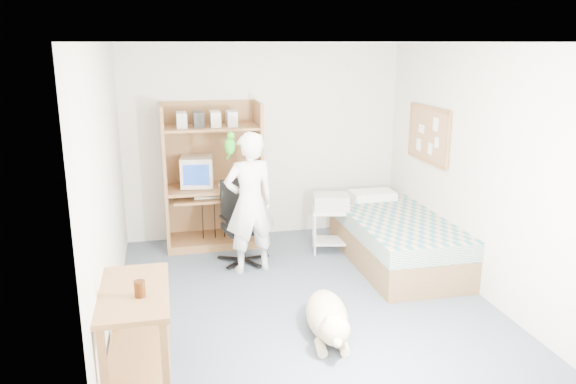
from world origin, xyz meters
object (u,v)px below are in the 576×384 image
Objects in this scene: person at (250,203)px; dog at (328,317)px; side_desk at (136,322)px; bed at (396,239)px; printer_cart at (331,223)px; office_chair at (241,233)px; computer_hutch at (213,181)px.

person reaches higher than dog.
side_desk is at bearing 48.04° from person.
person is 1.78m from dog.
person is (-1.69, 0.14, 0.50)m from bed.
bed is at bearing -26.44° from printer_cart.
office_chair is at bearing 63.90° from side_desk.
dog is 2.06× the size of printer_cart.
computer_hutch is at bearing 113.62° from dog.
bed is 0.82m from printer_cart.
printer_cart is at bearing 141.22° from bed.
office_chair is 0.55m from person.
person is at bearing 112.41° from dog.
printer_cart is at bearing -24.14° from computer_hutch.
side_desk is 3.21m from printer_cart.
dog is at bearing -87.13° from office_chair.
side_desk is at bearing -160.37° from dog.
office_chair is at bearing -164.00° from printer_cart.
person is at bearing -89.88° from office_chair.
computer_hutch is at bearing 73.86° from side_desk.
printer_cart reaches higher than dog.
side_desk is at bearing -127.26° from office_chair.
bed is 1.28× the size of person.
side_desk is 1.83× the size of printer_cart.
person is (0.06, -0.30, 0.45)m from office_chair.
printer_cart is at bearing -171.67° from person.
side_desk is 1.05× the size of office_chair.
side_desk is 1.65m from dog.
computer_hutch is 2.35m from bed.
office_chair reaches higher than printer_cart.
bed is (2.00, -1.12, -0.53)m from computer_hutch.
computer_hutch is at bearing 99.26° from office_chair.
bed is 2.02× the size of side_desk.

